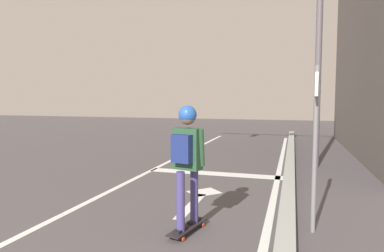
{
  "coord_description": "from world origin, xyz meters",
  "views": [
    {
      "loc": [
        3.28,
        0.05,
        1.78
      ],
      "look_at": [
        1.28,
        6.65,
        1.23
      ],
      "focal_mm": 31.39,
      "sensor_mm": 36.0,
      "label": 1
    }
  ],
  "objects_px": {
    "skater": "(187,151)",
    "traffic_signal_mast": "(262,10)",
    "street_sign_post": "(316,124)",
    "skateboard": "(188,227)"
  },
  "relations": [
    {
      "from": "skater",
      "to": "traffic_signal_mast",
      "type": "distance_m",
      "value": 5.95
    },
    {
      "from": "skater",
      "to": "street_sign_post",
      "type": "relative_size",
      "value": 0.73
    },
    {
      "from": "skateboard",
      "to": "street_sign_post",
      "type": "bearing_deg",
      "value": 17.31
    },
    {
      "from": "skateboard",
      "to": "skater",
      "type": "distance_m",
      "value": 1.03
    },
    {
      "from": "street_sign_post",
      "to": "skater",
      "type": "bearing_deg",
      "value": -162.17
    },
    {
      "from": "skater",
      "to": "street_sign_post",
      "type": "height_order",
      "value": "street_sign_post"
    },
    {
      "from": "skateboard",
      "to": "skater",
      "type": "xyz_separation_m",
      "value": [
        -0.0,
        -0.02,
        1.03
      ]
    },
    {
      "from": "skateboard",
      "to": "traffic_signal_mast",
      "type": "xyz_separation_m",
      "value": [
        0.46,
        5.09,
        4.06
      ]
    },
    {
      "from": "skateboard",
      "to": "traffic_signal_mast",
      "type": "bearing_deg",
      "value": 84.79
    },
    {
      "from": "street_sign_post",
      "to": "skateboard",
      "type": "bearing_deg",
      "value": -162.69
    }
  ]
}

